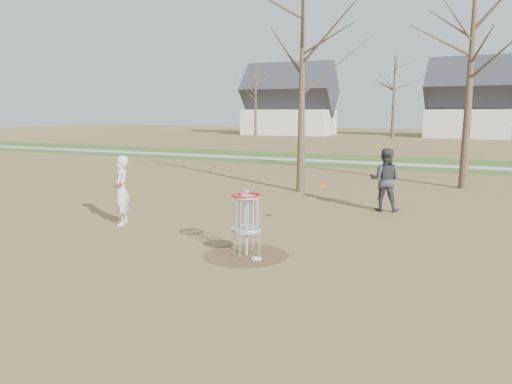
% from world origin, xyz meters
% --- Properties ---
extents(ground, '(160.00, 160.00, 0.00)m').
position_xyz_m(ground, '(0.00, 0.00, 0.00)').
color(ground, brown).
rests_on(ground, ground).
extents(green_band, '(160.00, 8.00, 0.01)m').
position_xyz_m(green_band, '(0.00, 21.00, 0.01)').
color(green_band, '#2D5119').
rests_on(green_band, ground).
extents(footpath, '(160.00, 1.50, 0.01)m').
position_xyz_m(footpath, '(0.00, 20.00, 0.01)').
color(footpath, '#9E9E99').
rests_on(footpath, green_band).
extents(dirt_circle, '(1.80, 1.80, 0.01)m').
position_xyz_m(dirt_circle, '(0.00, 0.00, 0.01)').
color(dirt_circle, '#47331E').
rests_on(dirt_circle, ground).
extents(player_standing, '(0.72, 0.80, 1.85)m').
position_xyz_m(player_standing, '(-4.29, 1.14, 0.92)').
color(player_standing, silver).
rests_on(player_standing, ground).
extents(player_throwing, '(0.99, 0.81, 1.91)m').
position_xyz_m(player_throwing, '(1.62, 6.08, 0.96)').
color(player_throwing, '#313135').
rests_on(player_throwing, ground).
extents(disc_grounded, '(0.22, 0.22, 0.02)m').
position_xyz_m(disc_grounded, '(0.32, -0.17, 0.02)').
color(disc_grounded, white).
rests_on(disc_grounded, dirt_circle).
extents(discs_in_play, '(5.00, 2.16, 0.07)m').
position_xyz_m(discs_in_play, '(-1.58, 1.91, 1.15)').
color(discs_in_play, orange).
rests_on(discs_in_play, ground).
extents(disc_golf_basket, '(0.64, 0.64, 1.35)m').
position_xyz_m(disc_golf_basket, '(0.00, 0.00, 0.91)').
color(disc_golf_basket, '#9EA3AD').
rests_on(disc_golf_basket, ground).
extents(bare_trees, '(52.62, 44.98, 9.00)m').
position_xyz_m(bare_trees, '(1.78, 35.79, 5.35)').
color(bare_trees, '#382B1E').
rests_on(bare_trees, ground).
extents(houses_row, '(56.51, 10.01, 7.26)m').
position_xyz_m(houses_row, '(4.32, 52.56, 3.52)').
color(houses_row, silver).
rests_on(houses_row, ground).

